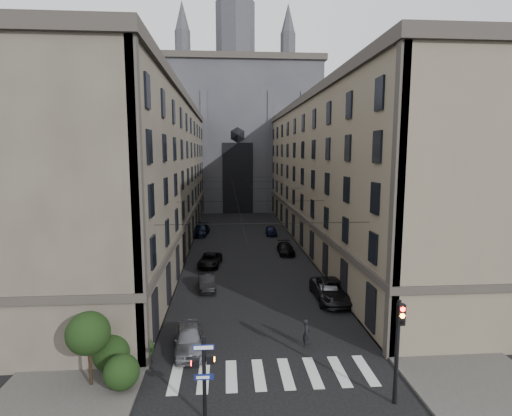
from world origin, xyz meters
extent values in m
cube|color=#383533|center=(-10.50, 36.00, 0.07)|extent=(7.00, 80.00, 0.15)
cube|color=#383533|center=(10.50, 36.00, 0.07)|extent=(7.00, 80.00, 0.15)
cube|color=beige|center=(0.00, 5.00, 0.01)|extent=(11.00, 3.20, 0.01)
cube|color=#494238|center=(-13.50, 36.00, 9.00)|extent=(13.00, 60.00, 18.00)
cube|color=#38332D|center=(-13.50, 36.00, 18.40)|extent=(13.60, 60.60, 0.90)
cube|color=#38332D|center=(-13.50, 36.00, 4.20)|extent=(13.40, 60.30, 0.50)
cube|color=brown|center=(13.50, 36.00, 9.00)|extent=(13.00, 60.00, 18.00)
cube|color=#38332D|center=(13.50, 36.00, 18.40)|extent=(13.60, 60.60, 0.90)
cube|color=#38332D|center=(13.50, 36.00, 4.20)|extent=(13.40, 60.30, 0.50)
cube|color=#2D2D33|center=(0.00, 75.00, 15.00)|extent=(34.00, 22.00, 30.00)
cube|color=#38332D|center=(0.00, 75.00, 30.50)|extent=(35.00, 23.00, 1.20)
cylinder|color=#2D2D33|center=(0.00, 75.00, 37.00)|extent=(8.40, 8.40, 14.00)
cone|color=#2D2D33|center=(-11.00, 72.00, 36.50)|extent=(3.20, 3.20, 13.00)
cone|color=#2D2D33|center=(11.00, 72.00, 36.50)|extent=(3.20, 3.20, 13.00)
cube|color=black|center=(0.00, 63.95, 7.00)|extent=(6.00, 0.30, 14.00)
cylinder|color=black|center=(-3.50, 1.50, 2.00)|extent=(0.18, 0.18, 4.00)
cube|color=orange|center=(-3.22, 1.50, 2.90)|extent=(0.34, 0.24, 0.38)
cube|color=#FF0C07|center=(-3.88, 1.60, 2.70)|extent=(0.34, 0.24, 0.38)
cube|color=navy|center=(-3.50, 1.37, 3.55)|extent=(0.95, 0.05, 0.24)
cube|color=navy|center=(-3.50, 1.37, 2.15)|extent=(0.85, 0.05, 0.27)
cylinder|color=black|center=(5.60, 2.00, 2.60)|extent=(0.20, 0.20, 5.20)
cube|color=black|center=(5.60, 1.78, 4.60)|extent=(0.34, 0.30, 1.00)
cylinder|color=#FF0C07|center=(5.60, 1.62, 4.92)|extent=(0.22, 0.05, 0.22)
cylinder|color=orange|center=(5.60, 1.62, 4.60)|extent=(0.22, 0.05, 0.22)
cylinder|color=black|center=(5.60, 1.62, 4.28)|extent=(0.22, 0.05, 0.22)
sphere|color=black|center=(-7.80, 4.00, 1.05)|extent=(1.80, 1.80, 1.80)
sphere|color=black|center=(-8.80, 5.80, 1.15)|extent=(2.00, 2.00, 2.00)
sphere|color=black|center=(-7.40, 6.80, 0.85)|extent=(1.40, 1.40, 1.40)
cylinder|color=black|center=(-9.50, 4.50, 1.35)|extent=(0.16, 0.16, 2.40)
sphere|color=black|center=(-9.50, 4.50, 2.95)|extent=(2.20, 2.20, 2.20)
cylinder|color=black|center=(0.00, 10.00, 7.50)|extent=(14.00, 0.03, 0.03)
cylinder|color=black|center=(0.00, 22.00, 7.50)|extent=(14.00, 0.03, 0.03)
cylinder|color=black|center=(0.00, 35.00, 7.50)|extent=(14.00, 0.03, 0.03)
cylinder|color=black|center=(0.00, 48.00, 7.50)|extent=(14.00, 0.03, 0.03)
cylinder|color=black|center=(0.00, 60.00, 7.50)|extent=(14.00, 0.03, 0.03)
cylinder|color=black|center=(-1.30, 36.00, 7.10)|extent=(0.03, 60.00, 0.03)
cylinder|color=black|center=(1.30, 36.00, 7.10)|extent=(0.03, 60.00, 0.03)
imported|color=slate|center=(-4.78, 8.00, 0.77)|extent=(2.22, 4.64, 1.53)
imported|color=black|center=(-4.20, 19.07, 0.66)|extent=(1.79, 4.10, 1.31)
imported|color=black|center=(-4.20, 26.57, 0.65)|extent=(2.74, 4.92, 1.30)
imported|color=black|center=(-6.20, 42.76, 0.77)|extent=(2.74, 5.51, 1.54)
imported|color=slate|center=(5.81, 15.24, 0.65)|extent=(1.74, 4.05, 1.30)
imported|color=black|center=(6.15, 15.63, 0.83)|extent=(2.80, 5.97, 1.65)
imported|color=black|center=(4.66, 31.01, 0.64)|extent=(1.85, 4.45, 1.29)
imported|color=black|center=(4.20, 42.18, 0.66)|extent=(1.71, 3.93, 1.32)
imported|color=black|center=(2.48, 8.00, 0.88)|extent=(0.60, 0.74, 1.77)
camera|label=1|loc=(-2.46, -15.29, 12.04)|focal=28.00mm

